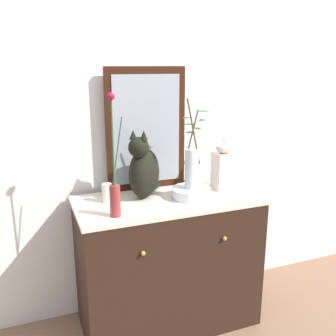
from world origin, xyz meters
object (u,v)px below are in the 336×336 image
sideboard (168,262)px  jar_lidded_porcelain (224,166)px  vase_slim_green (115,190)px  mirror_leaning (146,130)px  bowl_porcelain (191,193)px  candle_pillar (107,193)px  vase_glass_clear (192,165)px  cat_sitting (144,170)px

sideboard → jar_lidded_porcelain: size_ratio=3.40×
jar_lidded_porcelain → vase_slim_green: bearing=-164.7°
mirror_leaning → bowl_porcelain: mirror_leaning is taller
sideboard → mirror_leaning: 0.80m
mirror_leaning → bowl_porcelain: size_ratio=3.27×
candle_pillar → bowl_porcelain: bearing=-12.5°
sideboard → mirror_leaning: bearing=102.7°
vase_slim_green → jar_lidded_porcelain: (0.73, 0.20, -0.00)m
bowl_porcelain → jar_lidded_porcelain: 0.29m
jar_lidded_porcelain → candle_pillar: bearing=178.6°
sideboard → vase_glass_clear: bearing=-16.7°
vase_slim_green → vase_glass_clear: 0.49m
bowl_porcelain → candle_pillar: (-0.47, 0.10, 0.02)m
jar_lidded_porcelain → candle_pillar: (-0.72, 0.02, -0.09)m
jar_lidded_porcelain → mirror_leaning: bearing=157.6°
vase_slim_green → mirror_leaning: bearing=52.3°
sideboard → vase_slim_green: vase_slim_green is taller
cat_sitting → vase_glass_clear: size_ratio=0.79×
mirror_leaning → bowl_porcelain: bearing=-55.9°
jar_lidded_porcelain → candle_pillar: jar_lidded_porcelain is taller
bowl_porcelain → candle_pillar: bearing=167.5°
sideboard → vase_slim_green: bearing=-156.2°
mirror_leaning → vase_slim_green: size_ratio=1.19×
mirror_leaning → vase_slim_green: 0.53m
sideboard → jar_lidded_porcelain: 0.67m
vase_glass_clear → sideboard: bearing=163.3°
bowl_porcelain → candle_pillar: 0.48m
vase_slim_green → vase_glass_clear: size_ratio=1.21×
mirror_leaning → vase_slim_green: (-0.29, -0.38, -0.22)m
cat_sitting → candle_pillar: cat_sitting is taller
sideboard → vase_slim_green: size_ratio=1.72×
vase_slim_green → bowl_porcelain: (0.47, 0.11, -0.11)m
vase_slim_green → jar_lidded_porcelain: 0.75m
cat_sitting → vase_slim_green: bearing=-135.9°
candle_pillar → cat_sitting: bearing=-1.0°
sideboard → cat_sitting: bearing=153.7°
mirror_leaning → cat_sitting: 0.27m
vase_slim_green → bowl_porcelain: size_ratio=2.75×
cat_sitting → bowl_porcelain: 0.30m
sideboard → cat_sitting: cat_sitting is taller
vase_glass_clear → candle_pillar: vase_glass_clear is taller
vase_glass_clear → jar_lidded_porcelain: (0.25, 0.09, -0.06)m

